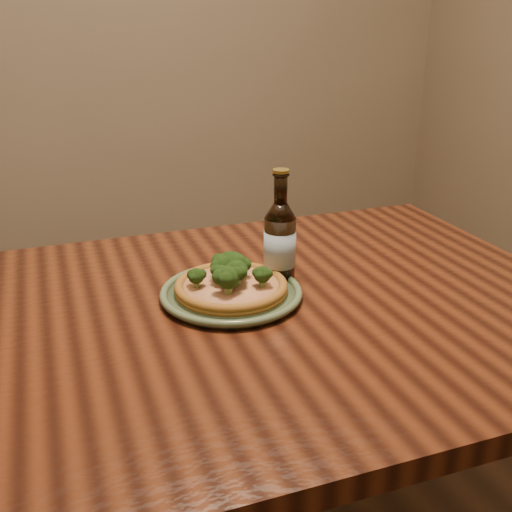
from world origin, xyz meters
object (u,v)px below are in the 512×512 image
object	(u,v)px
plate	(231,293)
pizza	(231,284)
beer_bottle	(280,242)
table	(164,367)

from	to	relation	value
plate	pizza	bearing A→B (deg)	86.88
beer_bottle	pizza	bearing A→B (deg)	-152.81
table	pizza	bearing A→B (deg)	17.71
beer_bottle	plate	bearing A→B (deg)	-152.39
table	pizza	distance (m)	0.19
pizza	beer_bottle	xyz separation A→B (m)	(0.11, 0.04, 0.06)
plate	pizza	xyz separation A→B (m)	(0.00, 0.00, 0.02)
beer_bottle	table	bearing A→B (deg)	-153.67
pizza	table	bearing A→B (deg)	-162.29
plate	beer_bottle	size ratio (longest dim) A/B	1.17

